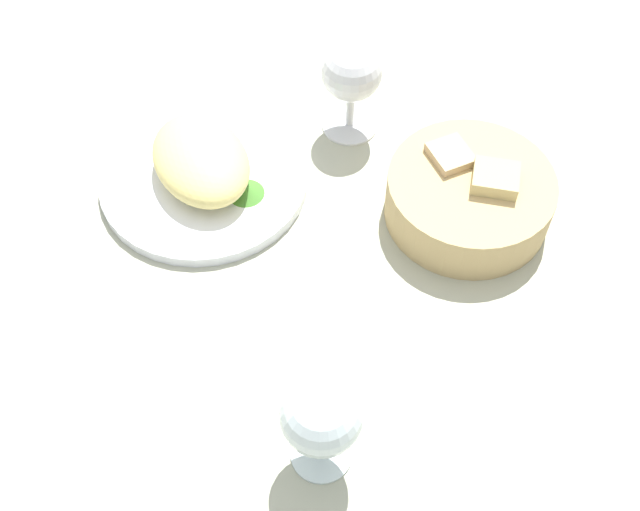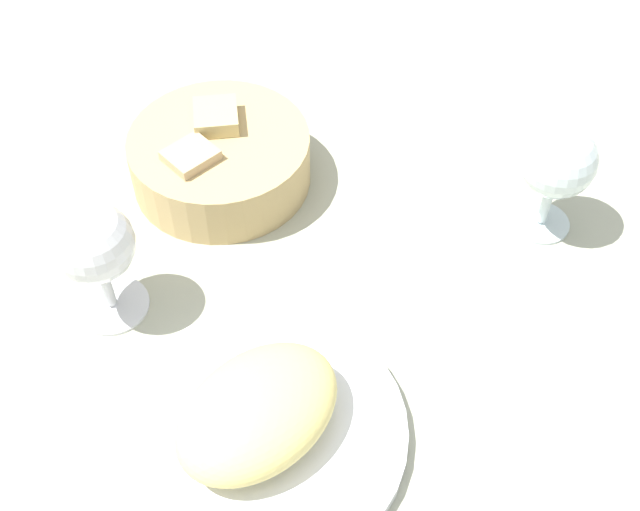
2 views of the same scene
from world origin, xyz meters
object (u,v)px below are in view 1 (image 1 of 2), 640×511
at_px(plate, 204,179).
at_px(bread_basket, 469,196).
at_px(wine_glass_far, 352,76).
at_px(wine_glass_near, 321,418).

bearing_deg(plate, bread_basket, 25.10).
relative_size(bread_basket, wine_glass_far, 1.48).
xyz_separation_m(wine_glass_near, wine_glass_far, (-0.21, 0.37, 0.00)).
bearing_deg(wine_glass_near, plate, 145.91).
distance_m(wine_glass_near, wine_glass_far, 0.43).
height_order(wine_glass_near, wine_glass_far, wine_glass_far).
height_order(plate, wine_glass_far, wine_glass_far).
distance_m(bread_basket, wine_glass_near, 0.33).
xyz_separation_m(plate, wine_glass_far, (0.09, 0.17, 0.07)).
relative_size(plate, wine_glass_near, 1.97).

